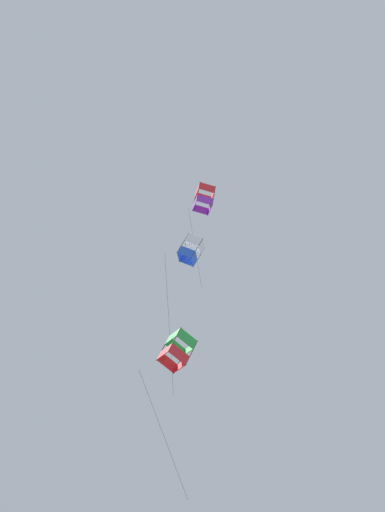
# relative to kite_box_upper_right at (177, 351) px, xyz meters

# --- Properties ---
(kite_box_upper_right) EXTENTS (2.50, 2.10, 6.53)m
(kite_box_upper_right) POSITION_rel_kite_box_upper_right_xyz_m (0.00, 0.00, 0.00)
(kite_box_upper_right) COLOR green
(kite_box_near_right) EXTENTS (1.91, 1.63, 8.30)m
(kite_box_near_right) POSITION_rel_kite_box_upper_right_xyz_m (0.34, -3.74, 7.58)
(kite_box_near_right) COLOR white
(kite_box_low_drifter) EXTENTS (1.74, 1.54, 6.86)m
(kite_box_low_drifter) POSITION_rel_kite_box_upper_right_xyz_m (0.60, -8.26, 14.63)
(kite_box_low_drifter) COLOR red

